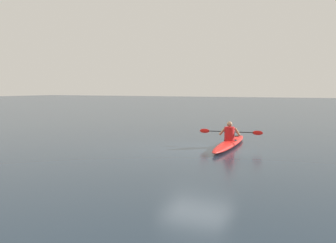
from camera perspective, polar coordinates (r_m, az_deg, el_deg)
The scene contains 3 objects.
ground_plane at distance 14.89m, azimuth 4.18°, elevation -3.96°, with size 160.00×160.00×0.00m, color #1E2D3D.
kayak at distance 15.65m, azimuth 8.78°, elevation -3.10°, with size 1.06×5.06×0.25m.
kayaker at distance 15.57m, azimuth 8.78°, elevation -1.57°, with size 2.48×0.53×0.73m.
Camera 1 is at (-5.46, 13.66, 2.28)m, focal length 42.69 mm.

